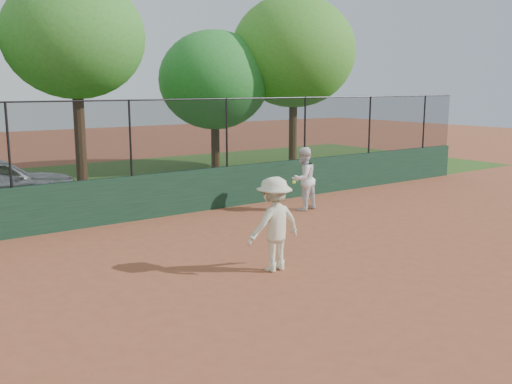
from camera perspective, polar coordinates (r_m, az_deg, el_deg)
ground at (r=10.91m, az=3.42°, el=-8.39°), size 80.00×80.00×0.00m
back_wall at (r=15.70m, az=-10.56°, el=-0.41°), size 26.00×0.20×1.20m
grass_strip at (r=21.31m, az=-17.48°, el=0.50°), size 36.00×12.00×0.01m
player_second at (r=16.44m, az=4.73°, el=1.32°), size 1.00×0.84×1.82m
player_main at (r=10.99m, az=1.83°, el=-3.23°), size 1.20×0.71×1.84m
fence_assembly at (r=15.47m, az=-10.86°, el=5.53°), size 26.00×0.06×2.00m
tree_2 at (r=19.76m, az=-17.69°, el=14.50°), size 4.57×4.16×7.06m
tree_3 at (r=23.88m, az=-4.17°, el=11.08°), size 4.67×4.25×5.80m
tree_4 at (r=24.96m, az=3.80°, el=13.82°), size 5.47×4.97×7.35m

